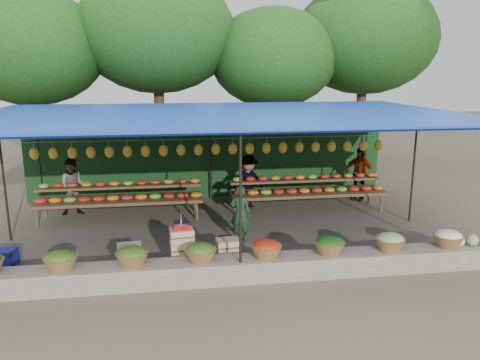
{
  "coord_description": "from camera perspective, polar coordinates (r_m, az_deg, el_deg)",
  "views": [
    {
      "loc": [
        -1.18,
        -10.61,
        3.74
      ],
      "look_at": [
        0.46,
        0.2,
        1.18
      ],
      "focal_mm": 35.0,
      "sensor_mm": 36.0,
      "label": 1
    }
  ],
  "objects": [
    {
      "name": "ground",
      "position": [
        11.31,
        -2.17,
        -6.13
      ],
      "size": [
        60.0,
        60.0,
        0.0
      ],
      "primitive_type": "plane",
      "color": "brown",
      "rests_on": "ground"
    },
    {
      "name": "stone_curb",
      "position": [
        8.7,
        -0.09,
        -10.82
      ],
      "size": [
        10.6,
        0.55,
        0.4
      ],
      "primitive_type": "cube",
      "color": "#6A6055",
      "rests_on": "ground"
    },
    {
      "name": "stall_canopy",
      "position": [
        10.8,
        -2.33,
        7.49
      ],
      "size": [
        10.8,
        6.6,
        2.82
      ],
      "color": "black",
      "rests_on": "ground"
    },
    {
      "name": "produce_baskets",
      "position": [
        8.55,
        -0.76,
        -8.63
      ],
      "size": [
        8.98,
        0.58,
        0.34
      ],
      "color": "brown",
      "rests_on": "stone_curb"
    },
    {
      "name": "netting_backdrop",
      "position": [
        14.03,
        -3.67,
        2.94
      ],
      "size": [
        10.6,
        0.06,
        2.5
      ],
      "primitive_type": "cube",
      "color": "#18441D",
      "rests_on": "ground"
    },
    {
      "name": "tree_row",
      "position": [
        16.81,
        -2.98,
        16.45
      ],
      "size": [
        16.51,
        5.5,
        7.12
      ],
      "color": "#3D2116",
      "rests_on": "ground"
    },
    {
      "name": "fruit_table_left",
      "position": [
        12.43,
        -14.4,
        -1.83
      ],
      "size": [
        4.21,
        0.95,
        0.93
      ],
      "color": "#46361C",
      "rests_on": "ground"
    },
    {
      "name": "fruit_table_right",
      "position": [
        12.9,
        8.26,
        -1.01
      ],
      "size": [
        4.21,
        0.95,
        0.93
      ],
      "color": "#46361C",
      "rests_on": "ground"
    },
    {
      "name": "crate_counter",
      "position": [
        9.26,
        -7.24,
        -8.66
      ],
      "size": [
        2.38,
        0.38,
        0.77
      ],
      "color": "tan",
      "rests_on": "ground"
    },
    {
      "name": "weighing_scale",
      "position": [
        9.07,
        -7.18,
        -5.51
      ],
      "size": [
        0.3,
        0.3,
        0.32
      ],
      "color": "red",
      "rests_on": "crate_counter"
    },
    {
      "name": "vendor_seated",
      "position": [
        10.44,
        0.03,
        -4.1
      ],
      "size": [
        0.55,
        0.46,
        1.28
      ],
      "primitive_type": "imported",
      "rotation": [
        0.0,
        0.0,
        2.75
      ],
      "color": "#1B3D25",
      "rests_on": "ground"
    },
    {
      "name": "customer_left",
      "position": [
        13.05,
        -19.58,
        -0.79
      ],
      "size": [
        0.82,
        0.69,
        1.52
      ],
      "primitive_type": "imported",
      "rotation": [
        0.0,
        0.0,
        0.16
      ],
      "color": "slate",
      "rests_on": "ground"
    },
    {
      "name": "customer_mid",
      "position": [
        12.94,
        1.02,
        -0.2
      ],
      "size": [
        1.02,
        0.65,
        1.49
      ],
      "primitive_type": "imported",
      "rotation": [
        0.0,
        0.0,
        0.11
      ],
      "color": "slate",
      "rests_on": "ground"
    },
    {
      "name": "customer_right",
      "position": [
        14.19,
        14.29,
        0.76
      ],
      "size": [
        0.97,
        0.86,
        1.57
      ],
      "primitive_type": "imported",
      "rotation": [
        0.0,
        0.0,
        -0.64
      ],
      "color": "slate",
      "rests_on": "ground"
    },
    {
      "name": "blue_crate_back",
      "position": [
        10.43,
        -27.1,
        -8.39
      ],
      "size": [
        0.6,
        0.47,
        0.32
      ],
      "primitive_type": "cube",
      "rotation": [
        0.0,
        0.0,
        -0.17
      ],
      "color": "navy",
      "rests_on": "ground"
    }
  ]
}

